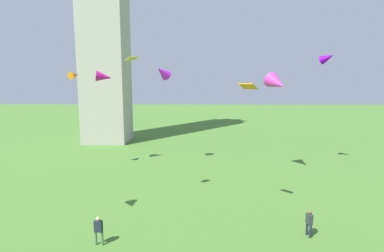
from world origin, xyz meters
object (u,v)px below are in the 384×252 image
kite_flying_6 (248,86)px  kite_flying_7 (132,58)px  person_0 (309,222)px  kite_flying_5 (75,75)px  kite_flying_8 (162,72)px  kite_flying_2 (104,77)px  kite_flying_3 (277,83)px  person_1 (98,229)px  kite_flying_1 (328,58)px

kite_flying_6 → kite_flying_7: bearing=-147.9°
person_0 → kite_flying_7: kite_flying_7 is taller
person_0 → kite_flying_6: size_ratio=1.32×
kite_flying_5 → kite_flying_8: size_ratio=0.59×
kite_flying_2 → kite_flying_8: bearing=-104.3°
kite_flying_3 → kite_flying_6: kite_flying_3 is taller
person_1 → kite_flying_3: kite_flying_3 is taller
kite_flying_1 → kite_flying_5: (-25.72, -1.65, -1.81)m
kite_flying_1 → kite_flying_8: size_ratio=0.81×
person_1 → kite_flying_3: size_ratio=0.60×
kite_flying_3 → kite_flying_6: size_ratio=2.29×
kite_flying_6 → kite_flying_7: 8.32m
person_0 → kite_flying_5: bearing=44.5°
kite_flying_5 → kite_flying_3: bearing=-162.5°
kite_flying_1 → kite_flying_6: 15.90m
kite_flying_6 → kite_flying_3: bearing=108.1°
kite_flying_3 → kite_flying_6: 10.17m
kite_flying_3 → kite_flying_5: size_ratio=2.20×
person_0 → kite_flying_8: (-10.54, 14.67, 9.43)m
person_0 → kite_flying_3: 14.42m
kite_flying_1 → kite_flying_7: size_ratio=1.85×
kite_flying_8 → person_1: bearing=-64.3°
person_1 → kite_flying_2: size_ratio=0.88×
kite_flying_7 → kite_flying_6: bearing=-59.7°
person_0 → kite_flying_1: bearing=-36.0°
kite_flying_5 → kite_flying_8: 8.79m
kite_flying_5 → person_0: bearing=166.8°
kite_flying_3 → kite_flying_7: size_ratio=2.95×
person_1 → kite_flying_6: size_ratio=1.36×
kite_flying_2 → kite_flying_7: 11.82m
kite_flying_7 → kite_flying_3: bearing=-16.6°
person_0 → kite_flying_2: kite_flying_2 is taller
kite_flying_1 → kite_flying_5: bearing=145.4°
person_0 → kite_flying_2: (-16.72, 14.63, 8.92)m
kite_flying_3 → kite_flying_7: bearing=-170.9°
person_1 → kite_flying_6: bearing=-151.8°
kite_flying_3 → kite_flying_6: bearing=-138.0°
kite_flying_2 → kite_flying_5: 3.00m
kite_flying_2 → kite_flying_6: 17.91m
person_0 → kite_flying_3: bearing=-15.3°
kite_flying_5 → kite_flying_8: (8.60, 1.80, 0.36)m
kite_flying_1 → kite_flying_3: 6.92m
person_1 → kite_flying_3: bearing=-130.1°
kite_flying_2 → kite_flying_6: bearing=-147.1°
kite_flying_3 → kite_flying_8: kite_flying_8 is taller
kite_flying_3 → kite_flying_7: (-12.25, -7.66, 1.77)m
person_1 → kite_flying_8: 18.54m
person_0 → kite_flying_7: bearing=58.8°
kite_flying_7 → kite_flying_5: bearing=82.5°
kite_flying_8 → kite_flying_2: bearing=-146.6°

